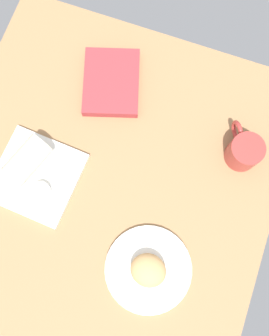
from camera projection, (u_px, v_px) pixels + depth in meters
The scene contains 8 objects.
dining_table at pixel (100, 208), 106.95cm from camera, with size 110.00×90.00×4.00cm, color #9E754C.
round_plate at pixel (148, 269), 100.82cm from camera, with size 22.61×22.61×1.40cm, color white.
scone_pastry at pixel (148, 270), 97.43cm from camera, with size 9.17×8.30×5.51cm, color tan.
square_plate at pixel (36, 176), 105.99cm from camera, with size 21.99×21.99×1.60cm, color white.
sauce_cup at pixel (41, 192), 103.02cm from camera, with size 5.28×5.28×2.32cm.
breakfast_wrap at pixel (27, 160), 102.55cm from camera, with size 7.04×7.04×12.46cm, color beige.
book_stack at pixel (111, 82), 111.18cm from camera, with size 23.80×20.96×2.93cm.
coffee_mug at pixel (244, 151), 103.77cm from camera, with size 12.43×10.08×8.67cm.
Camera 1 is at (8.40, 12.89, 108.82)cm, focal length 41.57 mm.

